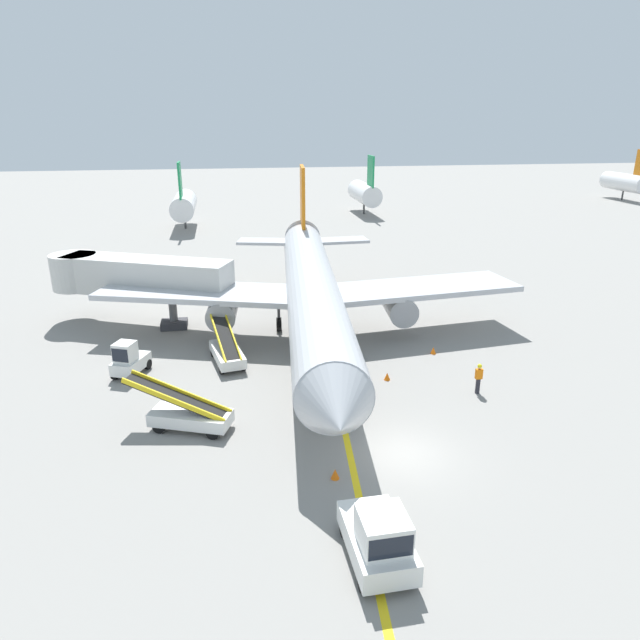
# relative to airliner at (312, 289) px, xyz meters

# --- Properties ---
(ground_plane) EXTENTS (300.00, 300.00, 0.00)m
(ground_plane) POSITION_rel_airliner_xyz_m (1.82, -14.49, -3.42)
(ground_plane) COLOR gray
(taxi_line_yellow) EXTENTS (7.86, 79.67, 0.01)m
(taxi_line_yellow) POSITION_rel_airliner_xyz_m (-0.05, -9.49, -3.41)
(taxi_line_yellow) COLOR yellow
(taxi_line_yellow) RESTS_ON ground
(airliner) EXTENTS (28.48, 35.34, 10.10)m
(airliner) POSITION_rel_airliner_xyz_m (0.00, 0.00, 0.00)
(airliner) COLOR #B2B5BA
(airliner) RESTS_ON ground
(jet_bridge) EXTENTS (12.84, 7.48, 4.85)m
(jet_bridge) POSITION_rel_airliner_xyz_m (-12.13, 4.74, 0.12)
(jet_bridge) COLOR beige
(jet_bridge) RESTS_ON ground
(pushback_tug) EXTENTS (2.00, 3.65, 2.20)m
(pushback_tug) POSITION_rel_airliner_xyz_m (-0.96, -20.63, -2.42)
(pushback_tug) COLOR silver
(pushback_tug) RESTS_ON ground
(baggage_tug_near_wing) EXTENTS (2.12, 2.72, 2.10)m
(baggage_tug_near_wing) POSITION_rel_airliner_xyz_m (-11.16, -4.12, -2.49)
(baggage_tug_near_wing) COLOR silver
(baggage_tug_near_wing) RESTS_ON ground
(belt_loader_forward_hold) EXTENTS (5.12, 2.96, 2.59)m
(belt_loader_forward_hold) POSITION_rel_airliner_xyz_m (-7.55, -10.76, -2.64)
(belt_loader_forward_hold) COLOR silver
(belt_loader_forward_hold) RESTS_ON ground
(belt_loader_aft_hold) EXTENTS (2.19, 5.15, 2.59)m
(belt_loader_aft_hold) POSITION_rel_airliner_xyz_m (-5.66, -3.23, -2.64)
(belt_loader_aft_hold) COLOR silver
(belt_loader_aft_hold) RESTS_ON ground
(ground_crew_marshaller) EXTENTS (0.36, 0.24, 1.70)m
(ground_crew_marshaller) POSITION_rel_airliner_xyz_m (-1.44, -9.19, -2.51)
(ground_crew_marshaller) COLOR #26262D
(ground_crew_marshaller) RESTS_ON ground
(ground_crew_wing_walker) EXTENTS (0.36, 0.24, 1.70)m
(ground_crew_wing_walker) POSITION_rel_airliner_xyz_m (7.50, -9.52, -2.51)
(ground_crew_wing_walker) COLOR #26262D
(ground_crew_wing_walker) RESTS_ON ground
(safety_cone_nose_left) EXTENTS (0.36, 0.36, 0.44)m
(safety_cone_nose_left) POSITION_rel_airliner_xyz_m (7.05, -3.98, -3.20)
(safety_cone_nose_left) COLOR orange
(safety_cone_nose_left) RESTS_ON ground
(safety_cone_nose_right) EXTENTS (0.36, 0.36, 0.44)m
(safety_cone_nose_right) POSITION_rel_airliner_xyz_m (1.38, 3.08, -3.20)
(safety_cone_nose_right) COLOR orange
(safety_cone_nose_right) RESTS_ON ground
(safety_cone_wingtip_left) EXTENTS (0.36, 0.36, 0.44)m
(safety_cone_wingtip_left) POSITION_rel_airliner_xyz_m (-0.61, -0.25, -3.20)
(safety_cone_wingtip_left) COLOR orange
(safety_cone_wingtip_left) RESTS_ON ground
(safety_cone_wingtip_right) EXTENTS (0.36, 0.36, 0.44)m
(safety_cone_wingtip_right) POSITION_rel_airliner_xyz_m (-1.47, -15.80, -3.20)
(safety_cone_wingtip_right) COLOR orange
(safety_cone_wingtip_right) RESTS_ON ground
(safety_cone_tail_area) EXTENTS (0.36, 0.36, 0.44)m
(safety_cone_tail_area) POSITION_rel_airliner_xyz_m (3.18, -7.15, -3.20)
(safety_cone_tail_area) COLOR orange
(safety_cone_tail_area) RESTS_ON ground
(distant_aircraft_far_left) EXTENTS (3.00, 10.10, 8.80)m
(distant_aircraft_far_left) POSITION_rel_airliner_xyz_m (-10.53, 41.79, -0.20)
(distant_aircraft_far_left) COLOR silver
(distant_aircraft_far_left) RESTS_ON ground
(distant_aircraft_mid_left) EXTENTS (3.00, 10.10, 8.80)m
(distant_aircraft_mid_left) POSITION_rel_airliner_xyz_m (15.64, 49.75, -0.20)
(distant_aircraft_mid_left) COLOR silver
(distant_aircraft_mid_left) RESTS_ON ground
(distant_aircraft_mid_right) EXTENTS (3.00, 10.10, 8.80)m
(distant_aircraft_mid_right) POSITION_rel_airliner_xyz_m (64.48, 57.03, -0.20)
(distant_aircraft_mid_right) COLOR silver
(distant_aircraft_mid_right) RESTS_ON ground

